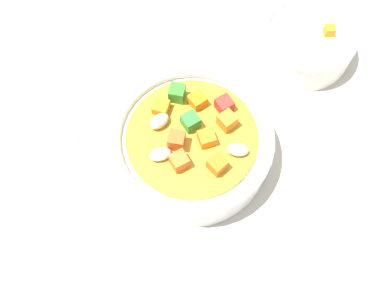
% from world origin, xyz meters
% --- Properties ---
extents(ground_plane, '(1.40, 1.40, 0.02)m').
position_xyz_m(ground_plane, '(0.00, 0.00, -0.01)').
color(ground_plane, '#BAB2A0').
extents(soup_bowl_main, '(0.16, 0.16, 0.06)m').
position_xyz_m(soup_bowl_main, '(0.00, -0.00, 0.02)').
color(soup_bowl_main, white).
rests_on(soup_bowl_main, ground_plane).
extents(spoon, '(0.05, 0.20, 0.01)m').
position_xyz_m(spoon, '(0.12, 0.04, 0.00)').
color(spoon, silver).
rests_on(spoon, ground_plane).
extents(side_bowl_small, '(0.11, 0.11, 0.04)m').
position_xyz_m(side_bowl_small, '(-0.07, -0.16, 0.02)').
color(side_bowl_small, white).
rests_on(side_bowl_small, ground_plane).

